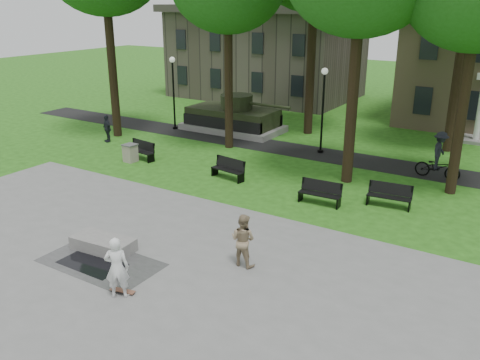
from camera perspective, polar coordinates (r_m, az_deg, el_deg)
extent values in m
plane|color=#225514|center=(19.40, -7.12, -5.46)|extent=(120.00, 120.00, 0.00)
cube|color=gray|center=(16.31, -18.41, -11.51)|extent=(22.00, 16.00, 0.02)
cube|color=black|center=(29.06, 7.86, 3.09)|extent=(44.00, 2.60, 0.01)
cube|color=#4C443D|center=(46.02, 3.00, 13.86)|extent=(15.00, 10.00, 7.20)
cylinder|color=black|center=(32.59, -14.18, 12.52)|extent=(0.52, 0.52, 8.96)
cylinder|color=black|center=(29.03, -1.29, 11.33)|extent=(0.48, 0.48, 8.00)
cylinder|color=black|center=(23.69, 12.56, 9.39)|extent=(0.50, 0.50, 8.32)
cylinder|color=black|center=(23.64, 23.70, 7.41)|extent=(0.46, 0.46, 7.68)
cylinder|color=black|center=(32.55, 7.97, 13.19)|extent=(0.54, 0.54, 9.28)
cylinder|color=black|center=(30.63, 23.23, 10.83)|extent=(0.50, 0.50, 8.64)
cylinder|color=black|center=(33.98, -7.45, 9.31)|extent=(0.12, 0.12, 4.40)
sphere|color=silver|center=(33.65, -7.63, 13.25)|extent=(0.36, 0.36, 0.36)
cylinder|color=black|center=(34.42, -7.29, 5.84)|extent=(0.32, 0.32, 0.16)
cylinder|color=black|center=(28.60, 9.24, 7.29)|extent=(0.12, 0.12, 4.40)
sphere|color=silver|center=(28.21, 9.50, 11.96)|extent=(0.36, 0.36, 0.36)
cylinder|color=black|center=(29.12, 9.01, 3.22)|extent=(0.32, 0.32, 0.16)
cube|color=gray|center=(33.71, -0.82, 5.91)|extent=(6.50, 3.40, 0.40)
cube|color=#252C17|center=(33.54, -0.82, 7.16)|extent=(5.80, 2.80, 1.10)
cube|color=black|center=(32.49, -2.12, 6.38)|extent=(5.80, 0.35, 0.70)
cube|color=black|center=(34.70, 0.40, 7.24)|extent=(5.80, 0.35, 0.70)
cylinder|color=#252C17|center=(33.18, -0.39, 8.79)|extent=(2.10, 2.10, 0.90)
cylinder|color=#252C17|center=(32.03, 3.12, 8.37)|extent=(3.20, 0.18, 0.18)
cube|color=black|center=(17.51, -16.28, -8.99)|extent=(2.20, 1.20, 0.00)
cube|color=gray|center=(18.21, -15.10, -6.93)|extent=(2.28, 1.18, 0.45)
cube|color=brown|center=(15.69, -13.03, -12.08)|extent=(0.80, 0.36, 0.07)
imported|color=white|center=(15.07, -13.66, -9.55)|extent=(0.82, 0.77, 1.89)
imported|color=#937E5F|center=(16.37, 0.34, -6.74)|extent=(0.86, 0.68, 1.77)
imported|color=#20232B|center=(31.86, -14.71, 5.62)|extent=(1.05, 0.72, 1.65)
imported|color=black|center=(26.21, 21.31, 1.34)|extent=(2.16, 0.84, 1.12)
imported|color=black|center=(25.99, 21.53, 3.06)|extent=(0.75, 1.23, 1.86)
cube|color=black|center=(27.94, -11.11, 3.18)|extent=(1.85, 0.72, 0.05)
cube|color=black|center=(28.02, -10.84, 3.88)|extent=(1.80, 0.42, 0.50)
cube|color=black|center=(28.58, -12.34, 2.99)|extent=(0.13, 0.45, 0.45)
cube|color=black|center=(27.45, -9.77, 2.48)|extent=(0.13, 0.45, 0.45)
cube|color=black|center=(24.37, -1.40, 1.13)|extent=(1.85, 0.72, 0.05)
cube|color=black|center=(24.46, -1.13, 1.93)|extent=(1.80, 0.43, 0.50)
cube|color=black|center=(24.90, -3.03, 0.96)|extent=(0.13, 0.45, 0.45)
cube|color=black|center=(24.01, 0.29, 0.28)|extent=(0.13, 0.45, 0.45)
cube|color=black|center=(21.59, 8.92, -1.60)|extent=(1.82, 0.53, 0.05)
cube|color=black|center=(21.67, 9.20, -0.68)|extent=(1.80, 0.23, 0.50)
cube|color=black|center=(21.98, 6.86, -1.73)|extent=(0.08, 0.45, 0.45)
cube|color=black|center=(21.38, 10.98, -2.59)|extent=(0.08, 0.45, 0.45)
cube|color=black|center=(21.92, 16.39, -1.85)|extent=(1.84, 0.63, 0.05)
cube|color=black|center=(22.02, 16.63, -0.95)|extent=(1.81, 0.33, 0.50)
cube|color=black|center=(22.22, 14.24, -1.98)|extent=(0.11, 0.45, 0.45)
cube|color=black|center=(21.82, 18.47, -2.82)|extent=(0.11, 0.45, 0.45)
cube|color=gray|center=(27.64, -12.21, 2.93)|extent=(0.63, 0.63, 0.90)
cube|color=#4C4C4C|center=(27.51, -12.28, 3.89)|extent=(0.69, 0.69, 0.06)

